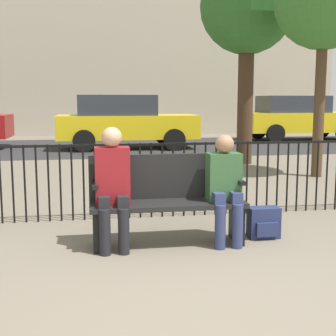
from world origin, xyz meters
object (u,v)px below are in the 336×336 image
park_bench (167,197)px  tree_1 (324,1)px  backpack (264,223)px  seated_person_0 (113,182)px  tree_0 (247,10)px  seated_person_1 (225,184)px  parked_car_2 (298,117)px  parked_car_0 (124,121)px

park_bench → tree_1: tree_1 is taller
backpack → tree_1: (2.50, 3.73, 3.13)m
seated_person_0 → backpack: bearing=4.1°
park_bench → tree_0: bearing=64.2°
seated_person_1 → tree_1: (2.98, 3.85, 2.66)m
tree_1 → parked_car_2: tree_1 is taller
backpack → tree_0: bearing=73.4°
park_bench → parked_car_2: (6.78, 11.53, 0.35)m
park_bench → tree_0: 7.06m
tree_1 → parked_car_2: size_ratio=1.01×
backpack → parked_car_2: size_ratio=0.08×
seated_person_1 → backpack: seated_person_1 is taller
tree_0 → park_bench: bearing=-115.8°
backpack → tree_1: bearing=56.1°
parked_car_0 → tree_0: bearing=-56.9°
tree_1 → park_bench: bearing=-133.8°
tree_0 → parked_car_0: 5.30m
seated_person_0 → backpack: seated_person_0 is taller
tree_0 → tree_1: 2.20m
tree_0 → parked_car_2: size_ratio=1.10×
park_bench → parked_car_0: parked_car_0 is taller
tree_1 → backpack: bearing=-123.9°
parked_car_2 → tree_0: bearing=-124.7°
seated_person_1 → parked_car_0: size_ratio=0.27×
seated_person_0 → seated_person_1: size_ratio=1.08×
tree_0 → parked_car_0: bearing=123.1°
backpack → tree_1: size_ratio=0.08×
tree_0 → parked_car_0: tree_0 is taller
park_bench → backpack: (1.06, -0.01, -0.32)m
seated_person_0 → tree_0: 7.32m
seated_person_0 → backpack: size_ratio=3.63×
seated_person_0 → tree_1: size_ratio=0.29×
parked_car_2 → seated_person_0: bearing=-122.2°
seated_person_1 → tree_1: tree_1 is taller
backpack → tree_0: tree_0 is taller
parked_car_0 → seated_person_0: bearing=-94.9°
park_bench → tree_0: (2.78, 5.76, 2.99)m
parked_car_0 → park_bench: bearing=-91.6°
park_bench → seated_person_1: (0.58, -0.13, 0.14)m
tree_0 → seated_person_1: bearing=-110.5°
seated_person_0 → parked_car_0: (0.83, 9.74, 0.16)m
tree_0 → tree_1: (0.78, -2.04, -0.19)m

